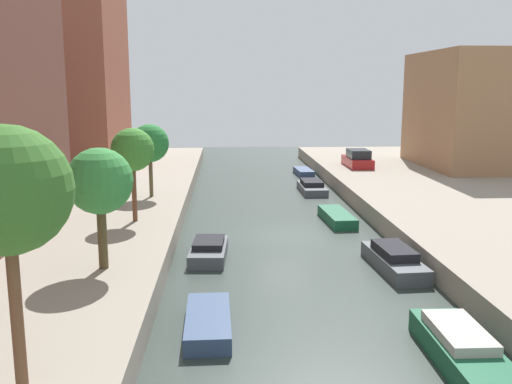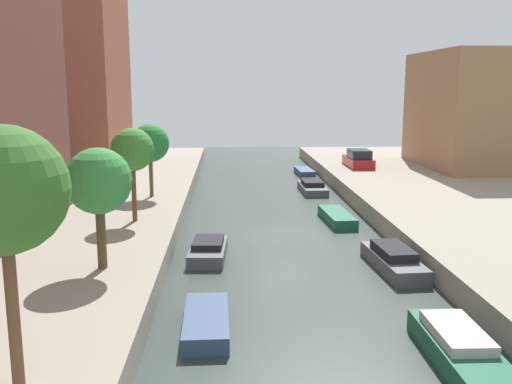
{
  "view_description": "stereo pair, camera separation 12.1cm",
  "coord_description": "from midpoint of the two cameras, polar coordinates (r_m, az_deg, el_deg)",
  "views": [
    {
      "loc": [
        -2.74,
        -26.93,
        7.22
      ],
      "look_at": [
        -1.09,
        2.97,
        1.64
      ],
      "focal_mm": 39.63,
      "sensor_mm": 36.0,
      "label": 1
    },
    {
      "loc": [
        -2.62,
        -26.94,
        7.22
      ],
      "look_at": [
        -1.09,
        2.97,
        1.64
      ],
      "focal_mm": 39.63,
      "sensor_mm": 36.0,
      "label": 2
    }
  ],
  "objects": [
    {
      "name": "moored_boat_left_2",
      "position": [
        24.37,
        -4.93,
        -5.87
      ],
      "size": [
        1.67,
        3.52,
        0.81
      ],
      "color": "#4C5156",
      "rests_on": "ground_plane"
    },
    {
      "name": "street_tree_3",
      "position": [
        32.74,
        -10.77,
        4.83
      ],
      "size": [
        2.17,
        2.17,
        4.17
      ],
      "color": "brown",
      "rests_on": "quay_left"
    },
    {
      "name": "moored_boat_right_1",
      "position": [
        16.39,
        19.85,
        -14.7
      ],
      "size": [
        1.5,
        4.52,
        0.92
      ],
      "color": "#195638",
      "rests_on": "ground_plane"
    },
    {
      "name": "apartment_tower_far",
      "position": [
        47.97,
        -20.25,
        17.67
      ],
      "size": [
        10.0,
        10.46,
        25.37
      ],
      "primitive_type": "cube",
      "color": "brown",
      "rests_on": "quay_left"
    },
    {
      "name": "moored_boat_right_3",
      "position": [
        30.96,
        8.06,
        -2.52
      ],
      "size": [
        1.47,
        4.13,
        0.55
      ],
      "color": "#195638",
      "rests_on": "ground_plane"
    },
    {
      "name": "street_tree_2",
      "position": [
        26.74,
        -12.48,
        4.12
      ],
      "size": [
        2.01,
        2.01,
        4.38
      ],
      "color": "brown",
      "rests_on": "quay_left"
    },
    {
      "name": "moored_boat_right_2",
      "position": [
        23.45,
        13.63,
        -6.66
      ],
      "size": [
        1.67,
        4.47,
        0.96
      ],
      "color": "#4C5156",
      "rests_on": "ground_plane"
    },
    {
      "name": "moored_boat_right_4",
      "position": [
        39.61,
        5.57,
        0.5
      ],
      "size": [
        1.6,
        4.29,
        0.82
      ],
      "color": "#4C5156",
      "rests_on": "ground_plane"
    },
    {
      "name": "street_tree_1",
      "position": [
        19.89,
        -15.67,
        0.97
      ],
      "size": [
        2.28,
        2.28,
        4.22
      ],
      "color": "#4D4125",
      "rests_on": "quay_left"
    },
    {
      "name": "moored_boat_right_5",
      "position": [
        47.25,
        4.75,
        2.03
      ],
      "size": [
        1.39,
        3.55,
        0.51
      ],
      "color": "#33476B",
      "rests_on": "ground_plane"
    },
    {
      "name": "parked_car",
      "position": [
        45.46,
        10.14,
        3.25
      ],
      "size": [
        1.76,
        4.28,
        1.4
      ],
      "color": "maroon",
      "rests_on": "quay_right"
    },
    {
      "name": "moored_boat_left_1",
      "position": [
        17.48,
        -5.06,
        -12.95
      ],
      "size": [
        1.39,
        3.57,
        0.53
      ],
      "color": "#33476B",
      "rests_on": "ground_plane"
    },
    {
      "name": "street_tree_0",
      "position": [
        12.05,
        -24.13,
        0.03
      ],
      "size": [
        2.58,
        2.58,
        5.53
      ],
      "color": "brown",
      "rests_on": "quay_left"
    },
    {
      "name": "low_block_right",
      "position": [
        48.5,
        22.29,
        7.71
      ],
      "size": [
        10.0,
        11.64,
        8.95
      ],
      "primitive_type": "cube",
      "color": "#9E704C",
      "rests_on": "quay_right"
    },
    {
      "name": "ground_plane",
      "position": [
        28.01,
        2.44,
        -4.4
      ],
      "size": [
        84.0,
        84.0,
        0.0
      ],
      "primitive_type": "plane",
      "color": "#2D3833"
    }
  ]
}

